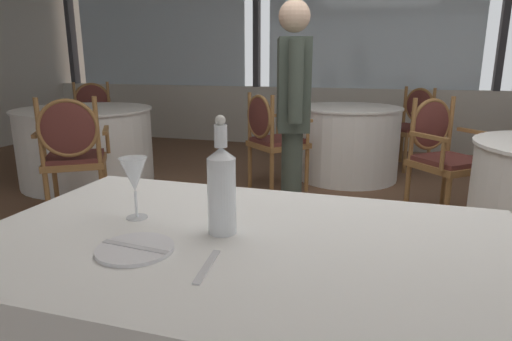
{
  "coord_description": "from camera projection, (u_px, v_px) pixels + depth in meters",
  "views": [
    {
      "loc": [
        0.28,
        -2.29,
        1.23
      ],
      "look_at": [
        -0.09,
        -1.06,
        0.9
      ],
      "focal_mm": 30.26,
      "sensor_mm": 36.0,
      "label": 1
    }
  ],
  "objects": [
    {
      "name": "dinner_fork",
      "position": [
        207.0,
        266.0,
        1.01
      ],
      "size": [
        0.04,
        0.17,
        0.0
      ],
      "primitive_type": "cube",
      "rotation": [
        0.0,
        0.0,
        1.68
      ],
      "color": "silver",
      "rests_on": "foreground_table"
    },
    {
      "name": "ground_plane",
      "position": [
        324.0,
        279.0,
        2.51
      ],
      "size": [
        13.97,
        13.97,
        0.0
      ],
      "primitive_type": "plane",
      "color": "brown"
    },
    {
      "name": "background_table_3",
      "position": [
        347.0,
        143.0,
        4.6
      ],
      "size": [
        1.1,
        1.1,
        0.76
      ],
      "color": "white",
      "rests_on": "ground_plane"
    },
    {
      "name": "background_table_0",
      "position": [
        87.0,
        145.0,
        4.44
      ],
      "size": [
        1.35,
        1.35,
        0.76
      ],
      "color": "white",
      "rests_on": "ground_plane"
    },
    {
      "name": "wine_glass",
      "position": [
        134.0,
        176.0,
        1.29
      ],
      "size": [
        0.08,
        0.08,
        0.19
      ],
      "color": "white",
      "rests_on": "foreground_table"
    },
    {
      "name": "diner_person_0",
      "position": [
        293.0,
        111.0,
        2.86
      ],
      "size": [
        0.29,
        0.51,
        1.61
      ],
      "rotation": [
        0.0,
        0.0,
        3.42
      ],
      "color": "#424C42",
      "rests_on": "ground_plane"
    },
    {
      "name": "window_wall_far",
      "position": [
        368.0,
        71.0,
        5.98
      ],
      "size": [
        10.29,
        0.14,
        2.73
      ],
      "color": "beige",
      "rests_on": "ground_plane"
    },
    {
      "name": "dining_chair_1_1",
      "position": [
        441.0,
        149.0,
        3.37
      ],
      "size": [
        0.66,
        0.65,
        0.95
      ],
      "rotation": [
        0.0,
        0.0,
        11.71
      ],
      "color": "olive",
      "rests_on": "ground_plane"
    },
    {
      "name": "side_plate",
      "position": [
        135.0,
        249.0,
        1.09
      ],
      "size": [
        0.2,
        0.2,
        0.01
      ],
      "primitive_type": "cylinder",
      "color": "white",
      "rests_on": "foreground_table"
    },
    {
      "name": "butter_knife",
      "position": [
        135.0,
        247.0,
        1.09
      ],
      "size": [
        0.2,
        0.04,
        0.0
      ],
      "primitive_type": "cube",
      "rotation": [
        0.0,
        0.0,
        -0.09
      ],
      "color": "silver",
      "rests_on": "foreground_table"
    },
    {
      "name": "dining_chair_0_0",
      "position": [
        73.0,
        148.0,
        3.36
      ],
      "size": [
        0.65,
        0.64,
        0.97
      ],
      "rotation": [
        0.0,
        0.0,
        8.43
      ],
      "color": "olive",
      "rests_on": "ground_plane"
    },
    {
      "name": "dining_chair_3_0",
      "position": [
        411.0,
        121.0,
        5.04
      ],
      "size": [
        0.66,
        0.66,
        0.93
      ],
      "rotation": [
        0.0,
        0.0,
        3.97
      ],
      "color": "olive",
      "rests_on": "ground_plane"
    },
    {
      "name": "dining_chair_3_1",
      "position": [
        271.0,
        134.0,
        4.07
      ],
      "size": [
        0.66,
        0.66,
        0.94
      ],
      "rotation": [
        0.0,
        0.0,
        7.11
      ],
      "color": "olive",
      "rests_on": "ground_plane"
    },
    {
      "name": "dining_chair_0_1",
      "position": [
        93.0,
        116.0,
        5.42
      ],
      "size": [
        0.65,
        0.64,
        0.97
      ],
      "rotation": [
        0.0,
        0.0,
        11.57
      ],
      "color": "olive",
      "rests_on": "ground_plane"
    },
    {
      "name": "water_bottle",
      "position": [
        222.0,
        187.0,
        1.18
      ],
      "size": [
        0.08,
        0.08,
        0.33
      ],
      "color": "white",
      "rests_on": "foreground_table"
    }
  ]
}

